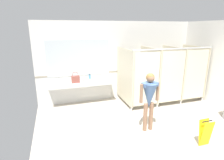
% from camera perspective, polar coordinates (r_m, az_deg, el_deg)
% --- Properties ---
extents(ground_plane, '(6.36, 6.89, 0.10)m').
position_cam_1_polar(ground_plane, '(5.07, 16.01, -17.51)').
color(ground_plane, '#B2A899').
extents(wall_back, '(6.36, 0.12, 2.93)m').
position_cam_1_polar(wall_back, '(7.21, 2.86, 6.15)').
color(wall_back, silver).
rests_on(wall_back, ground_plane).
extents(wall_back_tile_band, '(6.36, 0.01, 0.06)m').
position_cam_1_polar(wall_back_tile_band, '(7.24, 2.99, 2.83)').
color(wall_back_tile_band, '#9E937F').
rests_on(wall_back_tile_band, wall_back).
extents(vanity_counter, '(2.33, 0.57, 0.98)m').
position_cam_1_polar(vanity_counter, '(6.75, -9.61, -1.97)').
color(vanity_counter, silver).
rests_on(vanity_counter, ground_plane).
extents(mirror_panel, '(2.23, 0.02, 1.27)m').
position_cam_1_polar(mirror_panel, '(6.72, -10.27, 6.81)').
color(mirror_panel, silver).
rests_on(mirror_panel, wall_back).
extents(bathroom_stalls, '(3.00, 1.46, 2.05)m').
position_cam_1_polar(bathroom_stalls, '(6.98, 15.91, 1.92)').
color(bathroom_stalls, beige).
rests_on(bathroom_stalls, ground_plane).
extents(person_standing, '(0.56, 0.42, 1.59)m').
position_cam_1_polar(person_standing, '(4.88, 11.53, -4.72)').
color(person_standing, '#8C664C').
rests_on(person_standing, ground_plane).
extents(handbag, '(0.28, 0.13, 0.38)m').
position_cam_1_polar(handbag, '(6.41, -11.26, 0.31)').
color(handbag, '#934C42').
rests_on(handbag, vanity_counter).
extents(soap_dispenser, '(0.07, 0.07, 0.20)m').
position_cam_1_polar(soap_dispenser, '(6.80, -6.92, 1.01)').
color(soap_dispenser, teal).
rests_on(soap_dispenser, vanity_counter).
extents(paper_cup, '(0.07, 0.07, 0.10)m').
position_cam_1_polar(paper_cup, '(6.49, -8.68, -0.12)').
color(paper_cup, beige).
rests_on(paper_cup, vanity_counter).
extents(wet_floor_sign, '(0.28, 0.19, 0.64)m').
position_cam_1_polar(wet_floor_sign, '(4.97, 27.01, -14.35)').
color(wet_floor_sign, yellow).
rests_on(wet_floor_sign, ground_plane).
extents(floor_drain_cover, '(0.14, 0.14, 0.01)m').
position_cam_1_polar(floor_drain_cover, '(4.79, 17.04, -19.03)').
color(floor_drain_cover, '#B7BABF').
rests_on(floor_drain_cover, ground_plane).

